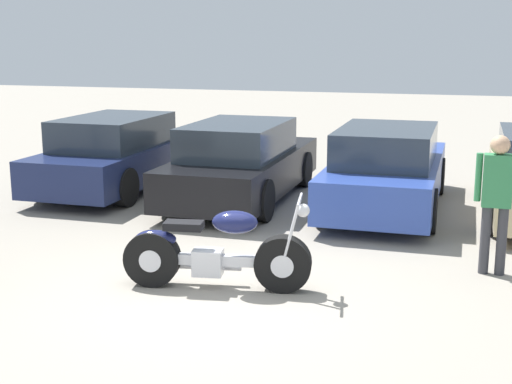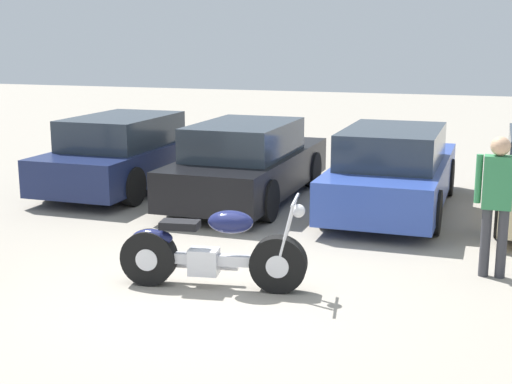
% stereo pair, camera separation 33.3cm
% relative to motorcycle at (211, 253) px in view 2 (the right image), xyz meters
% --- Properties ---
extents(ground_plane, '(60.00, 60.00, 0.00)m').
position_rel_motorcycle_xyz_m(ground_plane, '(0.10, -0.33, -0.42)').
color(ground_plane, gray).
extents(motorcycle, '(2.17, 0.73, 1.09)m').
position_rel_motorcycle_xyz_m(motorcycle, '(0.00, 0.00, 0.00)').
color(motorcycle, black).
rests_on(motorcycle, ground_plane).
extents(parked_car_navy, '(1.78, 4.53, 1.40)m').
position_rel_motorcycle_xyz_m(parked_car_navy, '(-3.63, 4.69, 0.25)').
color(parked_car_navy, '#19234C').
rests_on(parked_car_navy, ground_plane).
extents(parked_car_black, '(1.78, 4.53, 1.40)m').
position_rel_motorcycle_xyz_m(parked_car_black, '(-1.10, 4.41, 0.25)').
color(parked_car_black, black).
rests_on(parked_car_black, ground_plane).
extents(parked_car_blue, '(1.78, 4.53, 1.40)m').
position_rel_motorcycle_xyz_m(parked_car_blue, '(1.43, 4.46, 0.25)').
color(parked_car_blue, '#2D479E').
rests_on(parked_car_blue, ground_plane).
extents(person_standing, '(0.52, 0.23, 1.71)m').
position_rel_motorcycle_xyz_m(person_standing, '(3.07, 1.45, 0.60)').
color(person_standing, '#38383D').
rests_on(person_standing, ground_plane).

